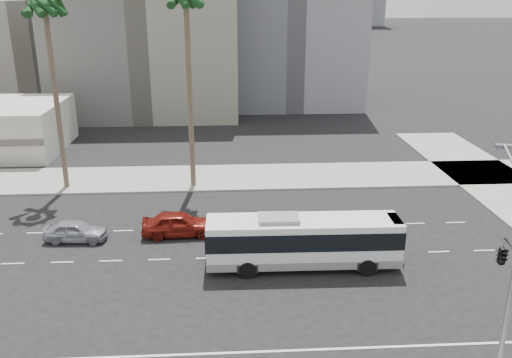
{
  "coord_description": "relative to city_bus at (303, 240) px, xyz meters",
  "views": [
    {
      "loc": [
        -1.69,
        -30.27,
        15.81
      ],
      "look_at": [
        0.35,
        4.0,
        3.86
      ],
      "focal_mm": 37.39,
      "sensor_mm": 36.0,
      "label": 1
    }
  ],
  "objects": [
    {
      "name": "ground",
      "position": [
        -2.88,
        1.38,
        -1.76
      ],
      "size": [
        700.0,
        700.0,
        0.0
      ],
      "primitive_type": "plane",
      "color": "black",
      "rests_on": "ground"
    },
    {
      "name": "sidewalk_north",
      "position": [
        -2.88,
        16.88,
        -1.69
      ],
      "size": [
        120.0,
        7.0,
        0.15
      ],
      "primitive_type": "cube",
      "color": "gray",
      "rests_on": "ground"
    },
    {
      "name": "city_bus",
      "position": [
        0.0,
        0.0,
        0.0
      ],
      "size": [
        11.7,
        2.86,
        3.35
      ],
      "rotation": [
        0.0,
        0.0,
        -0.02
      ],
      "color": "silver",
      "rests_on": "ground"
    },
    {
      "name": "palm_mid",
      "position": [
        -18.27,
        15.08,
        12.78
      ],
      "size": [
        5.23,
        5.23,
        16.16
      ],
      "rotation": [
        0.0,
        0.0,
        -0.35
      ],
      "color": "brown",
      "rests_on": "ground"
    },
    {
      "name": "car_b",
      "position": [
        -14.77,
        4.5,
        -1.05
      ],
      "size": [
        1.95,
        4.26,
        1.42
      ],
      "primitive_type": "imported",
      "rotation": [
        0.0,
        0.0,
        1.5
      ],
      "color": "gray",
      "rests_on": "ground"
    },
    {
      "name": "midrise_beige_west",
      "position": [
        -14.88,
        46.38,
        7.24
      ],
      "size": [
        24.0,
        18.0,
        18.0
      ],
      "primitive_type": "cube",
      "color": "#66635E",
      "rests_on": "ground"
    },
    {
      "name": "streetlight_corner",
      "position": [
        6.52,
        -10.97,
        3.69
      ],
      "size": [
        1.62,
        4.47,
        9.66
      ],
      "rotation": [
        0.0,
        0.0,
        -0.26
      ],
      "color": "slate",
      "rests_on": "ground"
    },
    {
      "name": "midrise_gray_center",
      "position": [
        5.12,
        53.38,
        11.24
      ],
      "size": [
        20.0,
        20.0,
        26.0
      ],
      "primitive_type": "cube",
      "color": "slate",
      "rests_on": "ground"
    },
    {
      "name": "palm_near",
      "position": [
        -7.41,
        14.8,
        13.39
      ],
      "size": [
        4.97,
        4.97,
        16.73
      ],
      "rotation": [
        0.0,
        0.0,
        0.14
      ],
      "color": "brown",
      "rests_on": "ground"
    },
    {
      "name": "car_a",
      "position": [
        -7.9,
        4.96,
        -0.9
      ],
      "size": [
        2.23,
        5.1,
        1.71
      ],
      "primitive_type": "imported",
      "rotation": [
        0.0,
        0.0,
        1.61
      ],
      "color": "maroon",
      "rests_on": "ground"
    },
    {
      "name": "traffic_signal",
      "position": [
        7.29,
        -9.21,
        3.24
      ],
      "size": [
        2.76,
        3.66,
        5.99
      ],
      "rotation": [
        0.0,
        0.0,
        -0.07
      ],
      "color": "#262628",
      "rests_on": "ground"
    }
  ]
}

